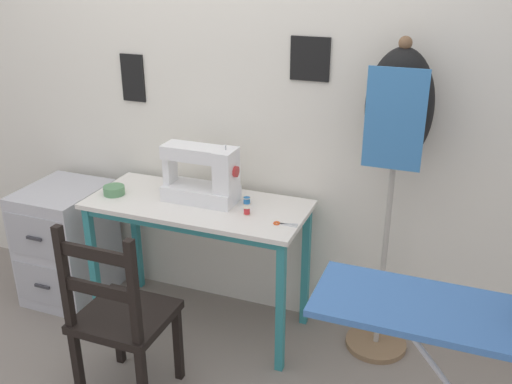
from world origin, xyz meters
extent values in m
plane|color=gray|center=(0.00, 0.00, 0.00)|extent=(14.00, 14.00, 0.00)
cube|color=silver|center=(0.00, 0.57, 1.27)|extent=(10.00, 0.05, 2.55)
cube|color=black|center=(-0.51, 0.54, 1.30)|extent=(0.14, 0.01, 0.26)
cube|color=black|center=(0.50, 0.54, 1.47)|extent=(0.20, 0.01, 0.21)
cube|color=silver|center=(0.00, 0.25, 0.73)|extent=(1.15, 0.50, 0.02)
cube|color=teal|center=(0.00, 0.04, 0.70)|extent=(1.07, 0.03, 0.04)
cube|color=teal|center=(-0.54, 0.04, 0.36)|extent=(0.04, 0.04, 0.72)
cube|color=teal|center=(0.54, 0.04, 0.36)|extent=(0.04, 0.04, 0.72)
cube|color=teal|center=(-0.54, 0.46, 0.36)|extent=(0.04, 0.04, 0.72)
cube|color=teal|center=(0.54, 0.46, 0.36)|extent=(0.04, 0.04, 0.72)
cube|color=white|center=(0.01, 0.29, 0.79)|extent=(0.38, 0.18, 0.08)
cube|color=white|center=(0.15, 0.29, 0.93)|extent=(0.09, 0.15, 0.21)
cube|color=white|center=(-0.02, 0.29, 1.01)|extent=(0.34, 0.13, 0.07)
cube|color=white|center=(-0.17, 0.29, 0.90)|extent=(0.04, 0.10, 0.14)
cylinder|color=#B22D2D|center=(0.21, 0.29, 0.93)|extent=(0.02, 0.06, 0.06)
cylinder|color=#99999E|center=(0.15, 0.29, 1.05)|extent=(0.01, 0.01, 0.02)
cylinder|color=#56895B|center=(-0.46, 0.19, 0.77)|extent=(0.11, 0.11, 0.05)
cylinder|color=#2F4B32|center=(-0.46, 0.19, 0.79)|extent=(0.09, 0.09, 0.01)
cube|color=silver|center=(0.53, 0.17, 0.75)|extent=(0.09, 0.03, 0.00)
cube|color=silver|center=(0.53, 0.16, 0.75)|extent=(0.09, 0.02, 0.00)
torus|color=#DB511E|center=(0.47, 0.16, 0.75)|extent=(0.03, 0.03, 0.01)
torus|color=#DB511E|center=(0.47, 0.17, 0.75)|extent=(0.03, 0.03, 0.01)
cylinder|color=#2875C1|center=(0.25, 0.33, 0.76)|extent=(0.03, 0.03, 0.04)
cylinder|color=beige|center=(0.25, 0.33, 0.78)|extent=(0.04, 0.04, 0.00)
cylinder|color=beige|center=(0.25, 0.33, 0.75)|extent=(0.04, 0.04, 0.00)
cylinder|color=red|center=(0.30, 0.21, 0.77)|extent=(0.03, 0.03, 0.04)
cylinder|color=beige|center=(0.30, 0.21, 0.78)|extent=(0.04, 0.04, 0.00)
cylinder|color=beige|center=(0.30, 0.21, 0.75)|extent=(0.04, 0.04, 0.00)
cube|color=black|center=(-0.07, -0.36, 0.42)|extent=(0.40, 0.38, 0.04)
cube|color=black|center=(-0.24, -0.20, 0.20)|extent=(0.04, 0.04, 0.40)
cube|color=black|center=(0.10, -0.20, 0.20)|extent=(0.04, 0.04, 0.40)
cube|color=black|center=(-0.24, -0.52, 0.20)|extent=(0.04, 0.04, 0.40)
cube|color=black|center=(-0.24, -0.52, 0.68)|extent=(0.04, 0.04, 0.48)
cube|color=black|center=(0.10, -0.52, 0.68)|extent=(0.04, 0.04, 0.48)
cube|color=black|center=(-0.07, -0.52, 0.82)|extent=(0.34, 0.02, 0.06)
cube|color=black|center=(-0.07, -0.52, 0.66)|extent=(0.34, 0.02, 0.06)
cube|color=#B7B7BC|center=(-0.87, 0.24, 0.35)|extent=(0.42, 0.49, 0.69)
cube|color=#A8A8AD|center=(-0.87, 0.00, 0.50)|extent=(0.39, 0.01, 0.25)
cube|color=#333338|center=(-0.87, -0.01, 0.50)|extent=(0.10, 0.01, 0.02)
cube|color=#A8A8AD|center=(-0.87, 0.00, 0.19)|extent=(0.39, 0.01, 0.25)
cube|color=#333338|center=(-0.87, -0.01, 0.19)|extent=(0.10, 0.01, 0.02)
cylinder|color=#846647|center=(0.96, 0.40, 0.01)|extent=(0.32, 0.32, 0.03)
cylinder|color=#ADA89E|center=(0.96, 0.40, 0.57)|extent=(0.03, 0.03, 1.08)
ellipsoid|color=black|center=(0.96, 0.40, 1.30)|extent=(0.31, 0.22, 0.54)
sphere|color=brown|center=(0.96, 0.40, 1.59)|extent=(0.06, 0.06, 0.06)
cube|color=teal|center=(0.96, 0.29, 1.28)|extent=(0.26, 0.01, 0.45)
cube|color=#3D6BAD|center=(1.46, -0.51, 0.88)|extent=(1.21, 0.34, 0.02)
camera|label=1|loc=(1.26, -2.16, 1.94)|focal=40.00mm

